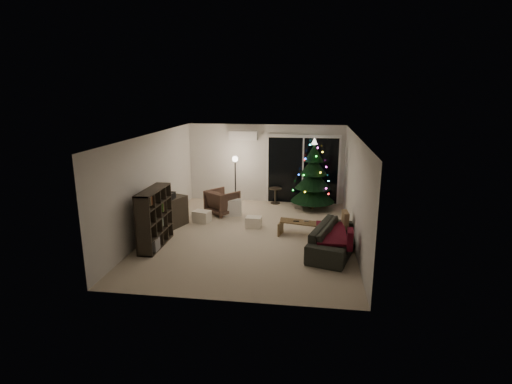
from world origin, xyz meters
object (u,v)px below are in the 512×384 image
coffee_table (302,229)px  christmas_tree (313,174)px  bookshelf (148,218)px  armchair (222,202)px  sofa (335,239)px  media_cabinet (166,214)px

coffee_table → christmas_tree: size_ratio=0.52×
bookshelf → armchair: 2.92m
armchair → sofa: bearing=179.5°
coffee_table → sofa: bearing=-37.1°
coffee_table → bookshelf: bearing=-148.9°
media_cabinet → bookshelf: bearing=-70.1°
bookshelf → coffee_table: bookshelf is taller
bookshelf → sofa: size_ratio=0.65×
christmas_tree → armchair: bearing=-161.4°
media_cabinet → coffee_table: 3.54m
sofa → coffee_table: bearing=56.5°
armchair → christmas_tree: (2.62, 0.88, 0.72)m
media_cabinet → sofa: 4.40m
bookshelf → coffee_table: bearing=0.1°
media_cabinet → armchair: (1.16, 1.48, -0.03)m
sofa → coffee_table: 1.20m
bookshelf → coffee_table: size_ratio=1.20×
sofa → media_cabinet: bearing=94.2°
media_cabinet → sofa: size_ratio=0.61×
media_cabinet → coffee_table: size_ratio=1.11×
bookshelf → christmas_tree: christmas_tree is taller
christmas_tree → media_cabinet: bearing=-148.0°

